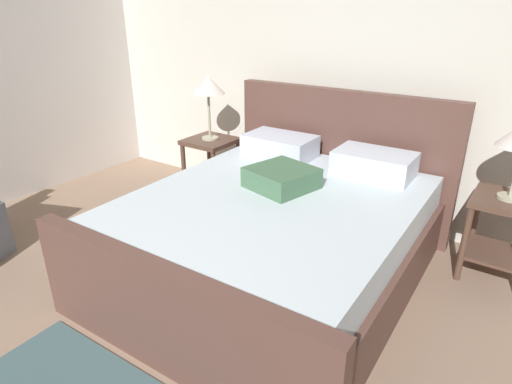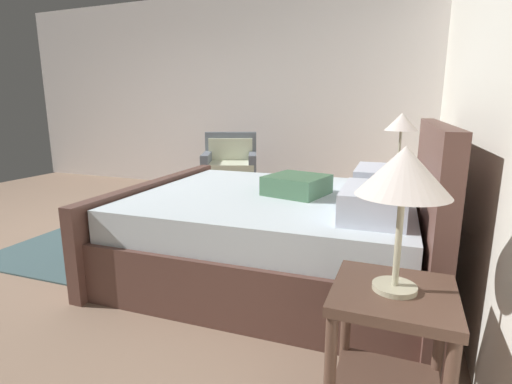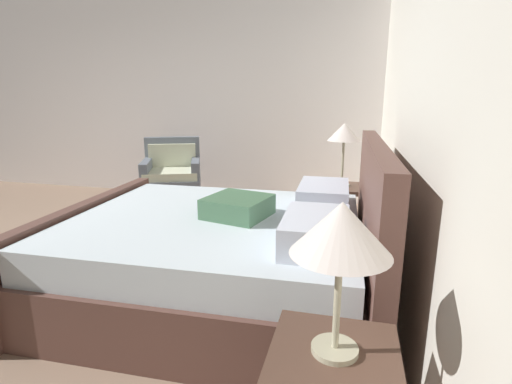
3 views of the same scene
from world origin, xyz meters
name	(u,v)px [view 3 (image 3 of 3)]	position (x,y,z in m)	size (l,w,h in m)	color
wall_back	(431,96)	(0.00, 3.41, 1.44)	(5.89, 0.12, 2.88)	silver
wall_side_left	(147,95)	(-2.95, 0.00, 1.44)	(0.12, 6.82, 2.88)	silver
bed	(224,254)	(-0.05, 2.15, 0.34)	(1.95, 2.25, 1.16)	brown
table_lamp_right	(341,233)	(1.23, 2.98, 1.03)	(0.33, 0.33, 0.53)	#B7B293
nightstand_left	(340,206)	(-1.31, 2.92, 0.40)	(0.44, 0.44, 0.60)	brown
table_lamp_left	(344,134)	(-1.31, 2.92, 1.09)	(0.31, 0.31, 0.60)	#B7B293
armchair	(173,181)	(-2.15, 0.74, 0.35)	(0.94, 0.94, 0.90)	slate
area_rug	(17,270)	(-0.04, 0.30, 0.01)	(1.58, 1.27, 0.01)	#435E62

